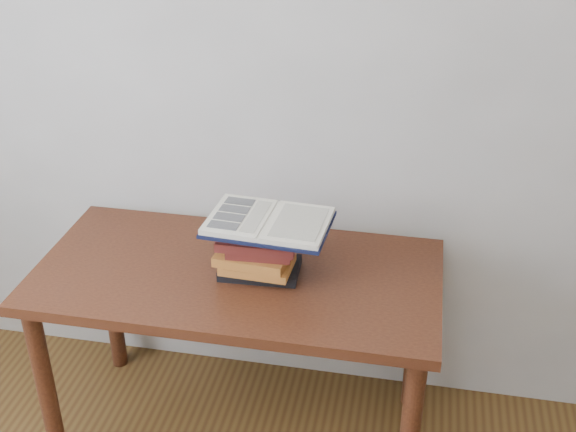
# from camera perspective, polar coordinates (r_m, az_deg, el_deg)

# --- Properties ---
(desk) EXTENTS (1.29, 0.65, 0.69)m
(desk) POSITION_cam_1_polar(r_m,az_deg,el_deg) (2.37, -3.97, -6.37)
(desk) COLOR #4C2513
(desk) RESTS_ON ground
(book_stack) EXTENTS (0.27, 0.19, 0.18)m
(book_stack) POSITION_cam_1_polar(r_m,az_deg,el_deg) (2.24, -2.44, -2.72)
(book_stack) COLOR black
(book_stack) RESTS_ON desk
(open_book) EXTENTS (0.38, 0.28, 0.03)m
(open_book) POSITION_cam_1_polar(r_m,az_deg,el_deg) (2.18, -1.53, -0.48)
(open_book) COLOR black
(open_book) RESTS_ON book_stack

